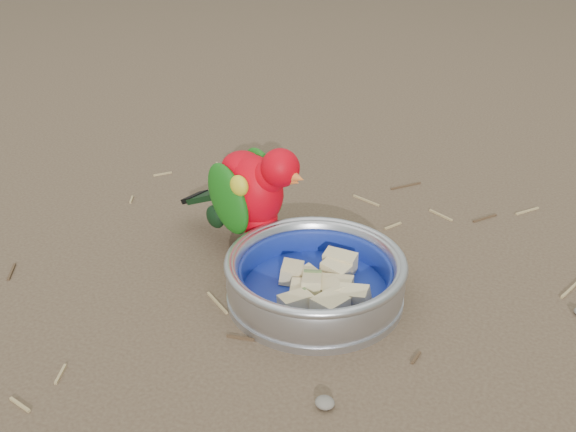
% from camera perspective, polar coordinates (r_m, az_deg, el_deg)
% --- Properties ---
extents(ground, '(60.00, 60.00, 0.00)m').
position_cam_1_polar(ground, '(0.81, -0.14, -9.39)').
color(ground, brown).
extents(food_bowl, '(0.23, 0.23, 0.02)m').
position_cam_1_polar(food_bowl, '(0.85, 2.40, -6.87)').
color(food_bowl, '#B2B2BA').
rests_on(food_bowl, ground).
extents(bowl_wall, '(0.23, 0.23, 0.04)m').
position_cam_1_polar(bowl_wall, '(0.83, 2.44, -5.17)').
color(bowl_wall, '#B2B2BA').
rests_on(bowl_wall, food_bowl).
extents(fruit_wedges, '(0.14, 0.14, 0.03)m').
position_cam_1_polar(fruit_wedges, '(0.83, 2.43, -5.57)').
color(fruit_wedges, beige).
rests_on(fruit_wedges, food_bowl).
extents(lory_parrot, '(0.23, 0.16, 0.17)m').
position_cam_1_polar(lory_parrot, '(0.91, -3.11, 1.45)').
color(lory_parrot, red).
rests_on(lory_parrot, ground).
extents(ground_debris, '(0.90, 0.80, 0.01)m').
position_cam_1_polar(ground_debris, '(0.83, -0.39, -8.15)').
color(ground_debris, tan).
rests_on(ground_debris, ground).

